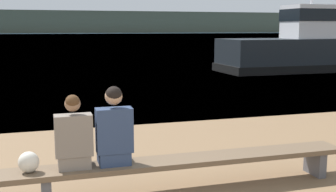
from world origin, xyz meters
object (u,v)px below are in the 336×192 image
bench_main (46,176)px  person_right (114,131)px  tugboat_red (308,50)px  person_left (74,138)px  shopping_bag (29,162)px

bench_main → person_right: size_ratio=8.15×
bench_main → tugboat_red: (13.06, 13.57, 0.68)m
bench_main → person_left: 0.58m
bench_main → person_left: size_ratio=8.88×
person_right → tugboat_red: 18.26m
person_right → shopping_bag: person_right is taller
person_left → shopping_bag: size_ratio=3.60×
person_right → shopping_bag: 1.09m
shopping_bag → tugboat_red: tugboat_red is taller
bench_main → tugboat_red: 18.85m
person_left → tugboat_red: tugboat_red is taller
person_right → tugboat_red: size_ratio=0.11×
tugboat_red → bench_main: bearing=135.1°
person_left → bench_main: bearing=-179.3°
bench_main → tugboat_red: bearing=46.1°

